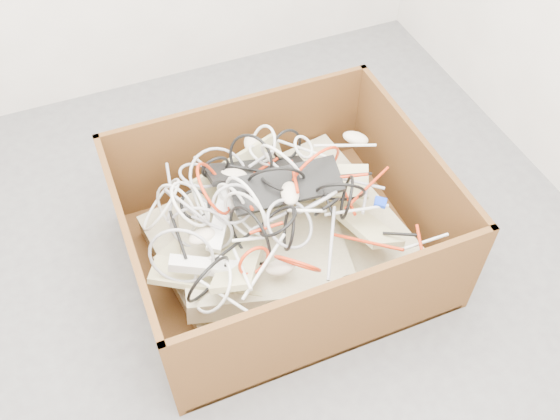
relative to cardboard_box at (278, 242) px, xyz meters
name	(u,v)px	position (x,y,z in m)	size (l,w,h in m)	color
ground	(255,289)	(-0.14, -0.10, -0.13)	(3.00, 3.00, 0.00)	#4D4C4F
room_shell	(240,18)	(-0.14, -0.10, 1.12)	(3.04, 3.04, 2.50)	silver
cardboard_box	(278,242)	(0.00, 0.00, 0.00)	(1.19, 0.99, 0.51)	#443011
keyboard_pile	(274,216)	(-0.01, 0.02, 0.15)	(1.03, 0.75, 0.37)	tan
mice_scatter	(272,200)	(-0.01, 0.04, 0.22)	(0.87, 0.84, 0.22)	beige
power_strip_left	(222,214)	(-0.21, 0.04, 0.22)	(0.30, 0.05, 0.04)	white
power_strip_right	(207,266)	(-0.33, -0.14, 0.19)	(0.27, 0.05, 0.04)	white
vga_plug	(380,202)	(0.37, -0.13, 0.23)	(0.04, 0.04, 0.02)	#0D30CE
cable_tangle	(245,206)	(-0.13, 0.01, 0.27)	(1.09, 0.79, 0.45)	#B4290C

